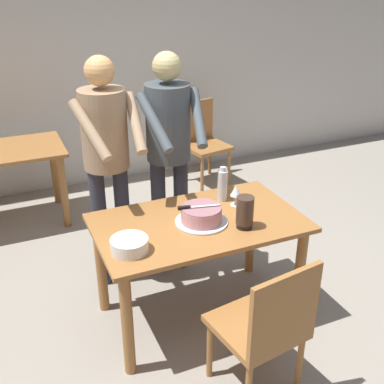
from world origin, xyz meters
TOP-DOWN VIEW (x-y plane):
  - ground_plane at (0.00, 0.00)m, footprint 14.00×14.00m
  - back_wall at (0.00, 2.61)m, footprint 10.00×0.12m
  - main_dining_table at (0.00, 0.00)m, footprint 1.34×0.79m
  - cake_on_platter at (0.01, -0.03)m, footprint 0.34×0.34m
  - cake_knife at (-0.06, -0.01)m, footprint 0.27×0.08m
  - plate_stack at (-0.51, -0.17)m, footprint 0.22×0.22m
  - wine_glass_near at (0.32, 0.10)m, footprint 0.08×0.08m
  - water_bottle at (0.27, 0.21)m, footprint 0.07×0.07m
  - hurricane_lamp at (0.23, -0.19)m, footprint 0.11×0.11m
  - person_cutting_cake at (0.03, 0.61)m, footprint 0.47×0.56m
  - person_standing_beside at (-0.42, 0.64)m, footprint 0.46×0.57m
  - chair_near_side at (0.05, -0.77)m, footprint 0.50×0.50m
  - background_table at (-1.04, 1.91)m, footprint 1.00×0.70m
  - background_chair_1 at (0.99, 2.09)m, footprint 0.51×0.51m

SIDE VIEW (x-z plane):
  - ground_plane at x=0.00m, z-range 0.00..0.00m
  - chair_near_side at x=0.05m, z-range 0.04..0.94m
  - background_chair_1 at x=0.99m, z-range 0.04..0.94m
  - background_table at x=-1.04m, z-range 0.21..0.95m
  - main_dining_table at x=0.00m, z-range 0.24..0.99m
  - plate_stack at x=-0.51m, z-range 0.75..0.83m
  - cake_on_platter at x=0.01m, z-range 0.75..0.86m
  - wine_glass_near at x=0.32m, z-range 0.78..0.92m
  - hurricane_lamp at x=0.23m, z-range 0.75..0.96m
  - water_bottle at x=0.27m, z-range 0.74..0.99m
  - cake_knife at x=-0.06m, z-range 0.86..0.88m
  - person_cutting_cake at x=0.03m, z-range 0.22..1.94m
  - person_standing_beside at x=-0.42m, z-range 0.22..1.94m
  - back_wall at x=0.00m, z-range 0.00..2.70m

